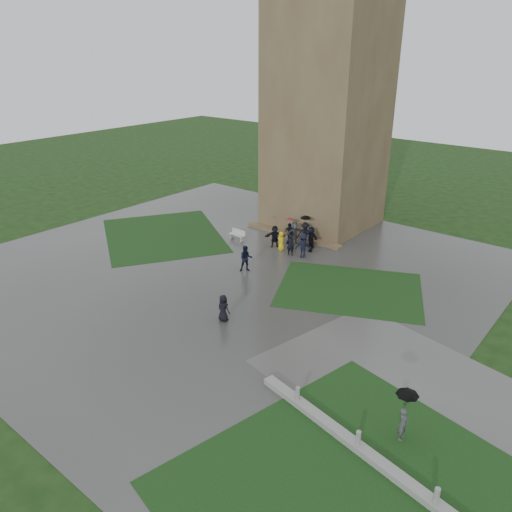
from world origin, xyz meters
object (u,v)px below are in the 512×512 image
Objects in this scene: bench at (237,234)px; pedestrian_mid at (246,259)px; tower at (327,119)px; pedestrian_path at (406,407)px; pedestrian_near at (223,308)px.

bench is 6.14m from pedestrian_mid.
tower is 14.54m from pedestrian_mid.
pedestrian_near is at bearing 168.79° from pedestrian_path.
pedestrian_mid is 6.92m from pedestrian_near.
bench is at bearing 92.13° from pedestrian_mid.
pedestrian_mid is 17.43m from pedestrian_path.
tower reaches higher than pedestrian_path.
tower is at bearing -75.28° from pedestrian_near.
bench is at bearing -111.22° from tower.
pedestrian_near is (7.88, -10.21, 0.37)m from bench.
bench is at bearing -52.62° from pedestrian_near.
pedestrian_near reaches higher than bench.
pedestrian_near is at bearing -74.97° from tower.
pedestrian_path is at bearing -73.47° from pedestrian_mid.
pedestrian_near is at bearing -105.18° from pedestrian_mid.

